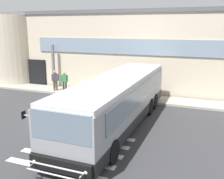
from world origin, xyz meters
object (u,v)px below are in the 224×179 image
Objects in this scene: entry_support_column at (53,66)px; passenger_by_doorway at (65,80)px; bus_main_foreground at (118,102)px; passenger_near_column at (55,79)px.

entry_support_column is 2.21× the size of passenger_by_doorway.
bus_main_foreground is 8.21m from passenger_by_doorway.
bus_main_foreground is 7.13× the size of passenger_by_doorway.
entry_support_column is at bearing 142.40° from bus_main_foreground.
entry_support_column reaches higher than passenger_near_column.
bus_main_foreground is 9.05m from passenger_near_column.
entry_support_column is 10.32m from bus_main_foreground.
passenger_by_doorway is at bearing -6.59° from passenger_near_column.
bus_main_foreground is (8.16, -6.29, -0.66)m from entry_support_column.
bus_main_foreground is at bearing -35.50° from passenger_near_column.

